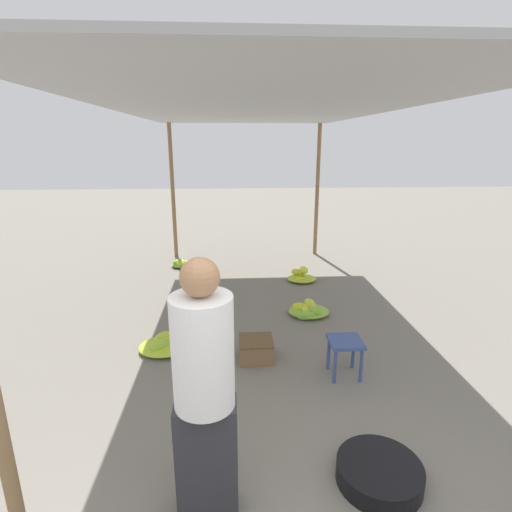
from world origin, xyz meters
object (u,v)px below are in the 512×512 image
Objects in this scene: banana_pile_right_0 at (308,310)px; banana_pile_right_1 at (301,276)px; banana_pile_left_0 at (163,345)px; crate_near at (256,349)px; vendor_foreground at (204,390)px; banana_pile_left_2 at (182,264)px; basin_black at (379,473)px; stool at (345,347)px; banana_pile_left_1 at (192,299)px.

banana_pile_right_0 is 1.15× the size of banana_pile_right_1.
crate_near is at bearing -14.34° from banana_pile_left_0.
vendor_foreground reaches higher than banana_pile_right_0.
banana_pile_left_2 is 0.94× the size of banana_pile_right_1.
banana_pile_left_2 reaches higher than basin_black.
banana_pile_left_2 is (-2.16, 3.95, -0.27)m from stool.
vendor_foreground is 2.45m from banana_pile_left_0.
banana_pile_left_2 is (-0.15, 3.28, 0.01)m from banana_pile_left_0.
banana_pile_left_0 is (-0.66, 2.20, -0.86)m from vendor_foreground.
banana_pile_right_1 is at bearing 88.82° from stool.
banana_pile_left_0 is 1.04× the size of banana_pile_right_0.
stool is 1.08× the size of crate_near.
banana_pile_left_2 is at bearing 98.45° from vendor_foreground.
banana_pile_left_2 is at bearing 109.34° from crate_near.
vendor_foreground is 2.12m from stool.
banana_pile_left_1 is at bearing 118.06° from crate_near.
banana_pile_left_2 is (-0.38, 1.94, -0.03)m from banana_pile_left_1.
vendor_foreground is 2.13m from crate_near.
basin_black is 1.22× the size of banana_pile_right_1.
banana_pile_right_1 is (2.07, 2.31, 0.03)m from banana_pile_left_0.
banana_pile_left_1 is at bearing 80.20° from banana_pile_left_0.
stool is 1.56m from banana_pile_right_0.
vendor_foreground is at bearing -81.55° from banana_pile_left_2.
banana_pile_right_1 is at bearing -23.66° from banana_pile_left_2.
banana_pile_right_1 is at bearing 48.09° from banana_pile_left_0.
basin_black is at bearing -66.05° from crate_near.
vendor_foreground is 4.28× the size of stool.
stool reaches higher than banana_pile_right_1.
crate_near is (-0.79, 1.78, 0.04)m from basin_black.
stool reaches higher than banana_pile_right_0.
banana_pile_left_0 is 2.10m from banana_pile_right_0.
banana_pile_left_0 is 1.14m from crate_near.
vendor_foreground is at bearing -112.22° from banana_pile_right_0.
stool reaches higher than basin_black.
crate_near is (-0.91, 0.39, -0.21)m from stool.
banana_pile_right_0 is at bearing 54.55° from crate_near.
banana_pile_left_2 reaches higher than banana_pile_left_0.
banana_pile_right_1 is (1.41, 4.51, -0.83)m from vendor_foreground.
stool is 0.87× the size of banana_pile_left_2.
basin_black is 1.02× the size of banana_pile_left_0.
vendor_foreground is 5.61m from banana_pile_left_2.
banana_pile_left_1 reaches higher than banana_pile_left_0.
banana_pile_left_1 is at bearing 115.95° from basin_black.
banana_pile_right_0 reaches higher than banana_pile_left_0.
banana_pile_left_2 is (-2.04, 5.34, -0.01)m from basin_black.
banana_pile_left_0 is at bearing 132.55° from basin_black.
banana_pile_left_2 is at bearing 156.34° from banana_pile_right_1.
banana_pile_right_0 is 1.52× the size of crate_near.
banana_pile_left_0 is 1.58× the size of crate_near.
stool is 0.71× the size of banana_pile_right_0.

